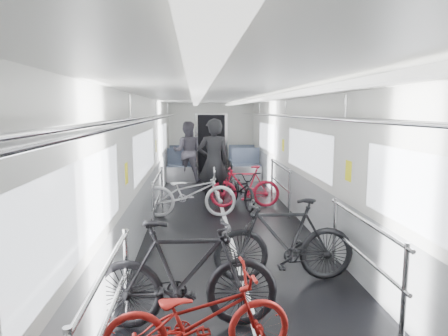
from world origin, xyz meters
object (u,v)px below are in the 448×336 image
object	(u,v)px
bike_aisle	(241,189)
person_seated	(187,152)
bike_left_near	(198,318)
bike_left_far	(190,193)
person_standing	(214,163)
bike_left_mid	(185,275)
bike_right_far	(245,187)
bike_right_near	(284,240)

from	to	relation	value
bike_aisle	person_seated	xyz separation A→B (m)	(-1.26, 3.41, 0.49)
bike_left_near	person_seated	world-z (taller)	person_seated
bike_left_near	person_seated	xyz separation A→B (m)	(-0.25, 8.99, 0.49)
bike_left_far	person_standing	bearing A→B (deg)	-30.51
bike_left_near	person_standing	distance (m)	5.72
bike_aisle	bike_left_far	bearing A→B (deg)	-160.30
bike_left_mid	bike_left_far	size ratio (longest dim) A/B	0.98
person_standing	bike_left_far	bearing A→B (deg)	52.81
bike_aisle	person_seated	bearing A→B (deg)	96.88
bike_right_far	person_seated	bearing A→B (deg)	-157.74
bike_left_mid	bike_left_far	distance (m)	4.23
bike_right_near	bike_left_mid	bearing A→B (deg)	-49.53
bike_aisle	person_standing	world-z (taller)	person_standing
person_standing	bike_right_far	bearing A→B (deg)	162.98
bike_right_far	person_standing	world-z (taller)	person_standing
bike_right_far	bike_left_far	bearing A→B (deg)	-58.79
bike_left_near	person_standing	xyz separation A→B (m)	(0.40, 5.67, 0.57)
bike_right_far	person_seated	distance (m)	3.73
bike_left_far	person_seated	size ratio (longest dim) A/B	1.03
bike_left_far	bike_left_mid	bearing A→B (deg)	-178.66
bike_left_far	person_seated	bearing A→B (deg)	2.90
bike_left_near	person_standing	size ratio (longest dim) A/B	0.81
bike_left_near	bike_left_far	xyz separation A→B (m)	(-0.13, 4.82, 0.08)
bike_left_mid	bike_right_far	size ratio (longest dim) A/B	1.18
bike_aisle	person_standing	bearing A→B (deg)	157.41
bike_left_near	bike_aisle	world-z (taller)	bike_aisle
bike_left_near	bike_aisle	xyz separation A→B (m)	(1.02, 5.57, 0.00)
bike_left_far	person_standing	xyz separation A→B (m)	(0.53, 0.85, 0.50)
person_seated	bike_left_far	bearing A→B (deg)	97.99
person_seated	bike_right_far	bearing A→B (deg)	117.52
bike_right_near	bike_right_far	xyz separation A→B (m)	(-0.01, 3.91, -0.07)
bike_left_far	person_standing	world-z (taller)	person_standing
bike_left_far	bike_aisle	world-z (taller)	bike_left_far
bike_left_mid	bike_left_far	world-z (taller)	bike_left_mid
bike_left_near	bike_right_far	xyz separation A→B (m)	(1.09, 5.53, 0.05)
bike_left_near	bike_left_far	size ratio (longest dim) A/B	0.85
bike_left_mid	person_seated	size ratio (longest dim) A/B	1.01
bike_left_mid	person_seated	bearing A→B (deg)	2.29
bike_right_near	bike_left_near	bearing A→B (deg)	-33.47
person_standing	person_seated	world-z (taller)	person_standing
bike_right_near	bike_aisle	bearing A→B (deg)	-178.21
bike_right_far	person_standing	distance (m)	0.88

